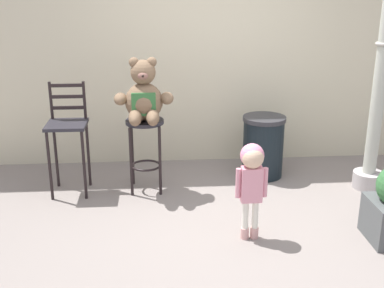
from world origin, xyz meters
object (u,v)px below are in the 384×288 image
lamppost (379,93)px  bar_stool_with_teddy (145,140)px  teddy_bear (144,98)px  bar_chair_empty (68,131)px  child_walking (252,171)px  trash_bin (263,146)px

lamppost → bar_stool_with_teddy: bearing=177.0°
teddy_bear → bar_chair_empty: (-0.82, 0.04, -0.35)m
bar_stool_with_teddy → child_walking: (0.95, -1.16, 0.07)m
bar_stool_with_teddy → teddy_bear: (0.00, -0.03, 0.48)m
bar_stool_with_teddy → lamppost: lamppost is taller
bar_stool_with_teddy → bar_chair_empty: bar_chair_empty is taller
teddy_bear → child_walking: teddy_bear is taller
bar_chair_empty → trash_bin: bearing=7.8°
bar_chair_empty → teddy_bear: bearing=-2.6°
bar_stool_with_teddy → trash_bin: bearing=12.6°
teddy_bear → lamppost: (2.50, -0.10, 0.04)m
trash_bin → child_walking: bearing=-106.2°
lamppost → bar_chair_empty: 3.35m
teddy_bear → lamppost: size_ratio=0.24×
child_walking → bar_chair_empty: size_ratio=0.75×
teddy_bear → bar_chair_empty: teddy_bear is taller
bar_stool_with_teddy → child_walking: child_walking is taller
bar_stool_with_teddy → teddy_bear: size_ratio=1.20×
bar_stool_with_teddy → trash_bin: bar_stool_with_teddy is taller
lamppost → bar_chair_empty: (-3.32, 0.14, -0.39)m
trash_bin → bar_chair_empty: bearing=-172.2°
child_walking → trash_bin: (0.43, 1.47, -0.29)m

